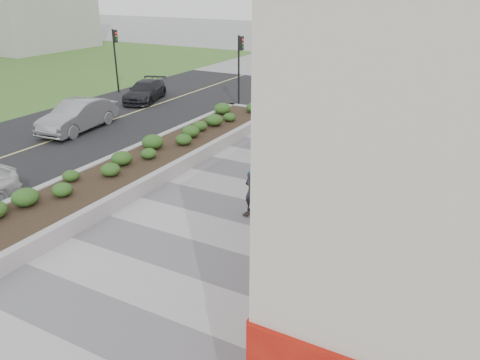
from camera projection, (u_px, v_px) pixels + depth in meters
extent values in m
plane|color=gray|center=(159.00, 296.00, 11.37)|extent=(160.00, 160.00, 0.00)
cube|color=#A8A8AD|center=(221.00, 240.00, 13.79)|extent=(8.00, 36.00, 0.01)
cube|color=#B5230D|center=(407.00, 154.00, 16.31)|extent=(0.12, 24.00, 3.00)
cube|color=#9E9EA0|center=(253.00, 111.00, 26.51)|extent=(3.00, 0.30, 0.55)
cube|color=#9E9EA0|center=(131.00, 154.00, 19.93)|extent=(0.30, 18.00, 0.55)
cube|color=#9E9EA0|center=(183.00, 165.00, 18.75)|extent=(0.30, 18.00, 0.55)
cube|color=#2D2116|center=(156.00, 160.00, 19.35)|extent=(2.40, 17.40, 0.50)
cube|color=black|center=(47.00, 142.00, 22.29)|extent=(10.00, 40.00, 0.00)
cylinder|color=black|center=(239.00, 72.00, 27.92)|extent=(0.12, 0.12, 4.20)
cube|color=black|center=(241.00, 43.00, 27.20)|extent=(0.18, 0.28, 0.80)
cylinder|color=black|center=(116.00, 61.00, 31.54)|extent=(0.12, 0.12, 4.20)
cube|color=black|center=(115.00, 36.00, 30.82)|extent=(0.18, 0.28, 0.80)
cylinder|color=#595654|center=(236.00, 244.00, 13.58)|extent=(0.44, 0.44, 0.01)
cube|color=black|center=(251.00, 211.00, 15.39)|extent=(0.32, 0.74, 0.02)
imported|color=#28282D|center=(251.00, 191.00, 15.11)|extent=(0.60, 0.48, 1.43)
sphere|color=blue|center=(252.00, 172.00, 14.85)|extent=(0.23, 0.23, 0.23)
imported|color=gray|center=(78.00, 116.00, 23.76)|extent=(2.17, 4.84, 1.54)
imported|color=black|center=(145.00, 91.00, 29.82)|extent=(3.03, 4.65, 1.25)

